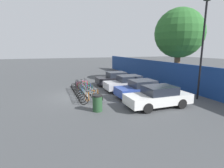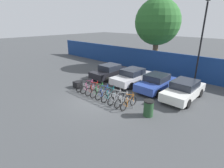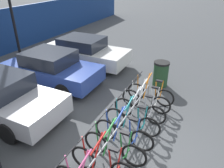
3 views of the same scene
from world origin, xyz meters
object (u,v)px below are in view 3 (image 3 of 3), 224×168
object	(u,v)px
bicycle_silver	(139,110)
car_blue	(52,68)
bicycle_orange	(150,93)
car_white	(84,52)
bicycle_red	(103,164)
bicycle_blue	(123,134)
trash_bin	(161,74)
bicycle_teal	(132,121)
bicycle_green	(114,147)
bicycle_white	(146,100)
bike_rack	(119,128)

from	to	relation	value
bicycle_silver	car_blue	xyz separation A→B (m)	(0.82, 4.11, 0.31)
bicycle_orange	car_white	distance (m)	4.54
bicycle_red	bicycle_blue	xyz separation A→B (m)	(1.14, 0.00, 0.00)
bicycle_orange	bicycle_silver	bearing A→B (deg)	-177.88
bicycle_red	trash_bin	bearing A→B (deg)	3.79
bicycle_teal	car_blue	world-z (taller)	car_blue
bicycle_green	bicycle_teal	world-z (taller)	same
bicycle_blue	bicycle_teal	world-z (taller)	same
bicycle_green	bicycle_silver	bearing A→B (deg)	-0.56
bicycle_teal	bicycle_white	xyz separation A→B (m)	(1.26, 0.00, 0.00)
bicycle_blue	bicycle_orange	xyz separation A→B (m)	(2.40, 0.00, 0.00)
car_blue	trash_bin	size ratio (longest dim) A/B	3.89
bicycle_red	bicycle_teal	distance (m)	1.77
bicycle_green	bicycle_blue	xyz separation A→B (m)	(0.56, 0.00, 0.00)
trash_bin	bicycle_teal	bearing A→B (deg)	-179.37
bicycle_teal	bicycle_silver	size ratio (longest dim) A/B	1.00
car_white	bicycle_red	bearing A→B (deg)	-144.05
bicycle_teal	car_white	distance (m)	5.57
bike_rack	bicycle_teal	distance (m)	0.62
bicycle_green	bicycle_orange	distance (m)	2.96
bicycle_teal	bicycle_white	distance (m)	1.26
bicycle_silver	bicycle_white	distance (m)	0.62
bike_rack	trash_bin	bearing A→B (deg)	-1.67
bicycle_green	car_white	xyz separation A→B (m)	(5.00, 4.05, 0.31)
bicycle_red	car_blue	xyz separation A→B (m)	(3.23, 4.11, 0.31)
bicycle_white	bicycle_orange	bearing A→B (deg)	-2.16
bicycle_red	bicycle_silver	world-z (taller)	same
bicycle_green	car_white	bearing A→B (deg)	38.43
bicycle_silver	car_white	world-z (taller)	car_white
bicycle_teal	bicycle_white	size ratio (longest dim) A/B	1.00
bike_rack	car_white	xyz separation A→B (m)	(4.40, 3.90, 0.19)
car_blue	trash_bin	world-z (taller)	car_blue
bicycle_blue	bicycle_teal	distance (m)	0.63
bicycle_blue	car_blue	distance (m)	4.62
bicycle_teal	bicycle_orange	world-z (taller)	same
bicycle_orange	trash_bin	size ratio (longest dim) A/B	1.66
bicycle_blue	bicycle_teal	size ratio (longest dim) A/B	1.00
bike_rack	bicycle_green	size ratio (longest dim) A/B	3.07
bicycle_green	bicycle_orange	world-z (taller)	same
bicycle_red	bicycle_orange	world-z (taller)	same
bicycle_green	bicycle_silver	size ratio (longest dim) A/B	1.00
bicycle_silver	bicycle_white	size ratio (longest dim) A/B	1.00
bicycle_silver	bicycle_white	world-z (taller)	same
bicycle_blue	car_white	distance (m)	6.02
bicycle_green	bicycle_blue	world-z (taller)	same
bicycle_red	car_white	xyz separation A→B (m)	(5.58, 4.05, 0.31)
car_blue	bicycle_green	bearing A→B (deg)	-122.78
bike_rack	trash_bin	distance (m)	3.86
bicycle_silver	car_white	size ratio (longest dim) A/B	0.39
car_blue	bicycle_white	bearing A→B (deg)	-92.78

